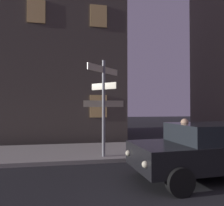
{
  "coord_description": "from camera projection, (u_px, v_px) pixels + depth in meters",
  "views": [
    {
      "loc": [
        -2.39,
        -1.62,
        1.94
      ],
      "look_at": [
        -1.06,
        5.86,
        2.1
      ],
      "focal_mm": 33.53,
      "sensor_mm": 36.0,
      "label": 1
    }
  ],
  "objects": [
    {
      "name": "building_left_block",
      "position": [
        21.0,
        4.0,
        13.97
      ],
      "size": [
        12.89,
        7.05,
        17.66
      ],
      "color": "#4C443D",
      "rests_on": "ground_plane"
    },
    {
      "name": "car_far_trailing",
      "position": [
        207.0,
        149.0,
        5.73
      ],
      "size": [
        4.15,
        2.19,
        1.49
      ],
      "color": "black",
      "rests_on": "ground_plane"
    },
    {
      "name": "signpost",
      "position": [
        104.0,
        99.0,
        7.72
      ],
      "size": [
        1.49,
        1.29,
        3.55
      ],
      "color": "gray",
      "rests_on": "sidewalk_kerb"
    },
    {
      "name": "cyclist",
      "position": [
        186.0,
        148.0,
        6.11
      ],
      "size": [
        1.82,
        0.36,
        1.61
      ],
      "color": "black",
      "rests_on": "ground_plane"
    },
    {
      "name": "sidewalk_kerb",
      "position": [
        130.0,
        150.0,
        9.13
      ],
      "size": [
        40.0,
        3.4,
        0.14
      ],
      "primitive_type": "cube",
      "color": "#9E9991",
      "rests_on": "ground_plane"
    }
  ]
}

